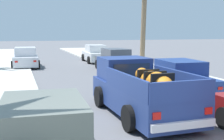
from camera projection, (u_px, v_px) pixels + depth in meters
sidewalk_right at (164, 75)px, 18.63m from camera, size 4.70×60.00×0.12m
curb_left at (8, 83)px, 15.90m from camera, size 0.16×60.00×0.10m
curb_right at (150, 76)px, 18.35m from camera, size 0.16×60.00×0.10m
pickup_truck at (139, 90)px, 10.14m from camera, size 2.29×5.25×1.80m
car_left_near at (115, 60)px, 21.35m from camera, size 2.17×4.32×1.54m
car_right_near at (179, 79)px, 13.20m from camera, size 2.15×4.31×1.54m
car_right_mid at (96, 54)px, 27.02m from camera, size 2.10×4.29×1.54m
car_left_far at (25, 58)px, 23.20m from camera, size 2.10×4.30×1.54m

